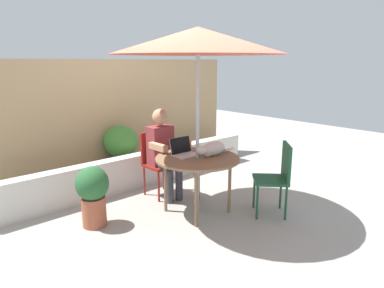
{
  "coord_description": "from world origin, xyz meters",
  "views": [
    {
      "loc": [
        -2.77,
        -2.98,
        1.87
      ],
      "look_at": [
        0.0,
        0.1,
        0.87
      ],
      "focal_mm": 32.22,
      "sensor_mm": 36.0,
      "label": 1
    }
  ],
  "objects_px": {
    "chair_empty": "(278,173)",
    "cat": "(212,149)",
    "patio_umbrella": "(198,41)",
    "chair_occupied": "(157,158)",
    "person_seated": "(164,148)",
    "potted_plant_by_chair": "(121,148)",
    "laptop": "(183,150)",
    "potted_plant_near_fence": "(93,193)",
    "patio_table": "(197,162)"
  },
  "relations": [
    {
      "from": "chair_occupied",
      "to": "potted_plant_near_fence",
      "type": "height_order",
      "value": "chair_occupied"
    },
    {
      "from": "patio_umbrella",
      "to": "potted_plant_by_chair",
      "type": "height_order",
      "value": "patio_umbrella"
    },
    {
      "from": "patio_table",
      "to": "cat",
      "type": "relative_size",
      "value": 1.58
    },
    {
      "from": "patio_umbrella",
      "to": "chair_empty",
      "type": "bearing_deg",
      "value": -45.67
    },
    {
      "from": "patio_table",
      "to": "chair_occupied",
      "type": "distance_m",
      "value": 0.85
    },
    {
      "from": "potted_plant_by_chair",
      "to": "patio_umbrella",
      "type": "bearing_deg",
      "value": -89.34
    },
    {
      "from": "cat",
      "to": "potted_plant_by_chair",
      "type": "xyz_separation_m",
      "value": [
        -0.21,
        1.86,
        -0.3
      ]
    },
    {
      "from": "chair_empty",
      "to": "cat",
      "type": "xyz_separation_m",
      "value": [
        -0.49,
        0.64,
        0.27
      ]
    },
    {
      "from": "patio_table",
      "to": "potted_plant_by_chair",
      "type": "relative_size",
      "value": 1.2
    },
    {
      "from": "chair_empty",
      "to": "potted_plant_by_chair",
      "type": "xyz_separation_m",
      "value": [
        -0.71,
        2.5,
        -0.03
      ]
    },
    {
      "from": "patio_umbrella",
      "to": "potted_plant_near_fence",
      "type": "height_order",
      "value": "patio_umbrella"
    },
    {
      "from": "chair_occupied",
      "to": "cat",
      "type": "height_order",
      "value": "chair_occupied"
    },
    {
      "from": "person_seated",
      "to": "potted_plant_near_fence",
      "type": "xyz_separation_m",
      "value": [
        -1.15,
        -0.16,
        -0.3
      ]
    },
    {
      "from": "patio_umbrella",
      "to": "chair_occupied",
      "type": "height_order",
      "value": "patio_umbrella"
    },
    {
      "from": "patio_umbrella",
      "to": "potted_plant_by_chair",
      "type": "distance_m",
      "value": 2.4
    },
    {
      "from": "laptop",
      "to": "potted_plant_near_fence",
      "type": "relative_size",
      "value": 0.43
    },
    {
      "from": "patio_table",
      "to": "cat",
      "type": "height_order",
      "value": "cat"
    },
    {
      "from": "patio_umbrella",
      "to": "chair_empty",
      "type": "xyz_separation_m",
      "value": [
        0.69,
        -0.7,
        -1.56
      ]
    },
    {
      "from": "chair_empty",
      "to": "potted_plant_by_chair",
      "type": "relative_size",
      "value": 1.05
    },
    {
      "from": "patio_umbrella",
      "to": "potted_plant_by_chair",
      "type": "bearing_deg",
      "value": 90.66
    },
    {
      "from": "cat",
      "to": "chair_occupied",
      "type": "bearing_deg",
      "value": 102.17
    },
    {
      "from": "patio_umbrella",
      "to": "cat",
      "type": "xyz_separation_m",
      "value": [
        0.19,
        -0.06,
        -1.29
      ]
    },
    {
      "from": "patio_umbrella",
      "to": "person_seated",
      "type": "xyz_separation_m",
      "value": [
        0.0,
        0.68,
        -1.39
      ]
    },
    {
      "from": "chair_occupied",
      "to": "cat",
      "type": "xyz_separation_m",
      "value": [
        0.19,
        -0.9,
        0.27
      ]
    },
    {
      "from": "person_seated",
      "to": "potted_plant_by_chair",
      "type": "height_order",
      "value": "person_seated"
    },
    {
      "from": "patio_table",
      "to": "laptop",
      "type": "bearing_deg",
      "value": 104.73
    },
    {
      "from": "patio_umbrella",
      "to": "cat",
      "type": "relative_size",
      "value": 3.43
    },
    {
      "from": "person_seated",
      "to": "laptop",
      "type": "distance_m",
      "value": 0.48
    },
    {
      "from": "patio_umbrella",
      "to": "laptop",
      "type": "bearing_deg",
      "value": 104.73
    },
    {
      "from": "patio_table",
      "to": "laptop",
      "type": "relative_size",
      "value": 3.33
    },
    {
      "from": "chair_empty",
      "to": "person_seated",
      "type": "bearing_deg",
      "value": 116.4
    },
    {
      "from": "patio_umbrella",
      "to": "person_seated",
      "type": "bearing_deg",
      "value": 90.0
    },
    {
      "from": "chair_occupied",
      "to": "potted_plant_by_chair",
      "type": "relative_size",
      "value": 1.05
    },
    {
      "from": "chair_empty",
      "to": "potted_plant_near_fence",
      "type": "bearing_deg",
      "value": 146.15
    },
    {
      "from": "patio_table",
      "to": "chair_occupied",
      "type": "bearing_deg",
      "value": 90.0
    },
    {
      "from": "chair_occupied",
      "to": "laptop",
      "type": "bearing_deg",
      "value": -95.0
    },
    {
      "from": "patio_table",
      "to": "cat",
      "type": "xyz_separation_m",
      "value": [
        0.19,
        -0.06,
        0.14
      ]
    },
    {
      "from": "cat",
      "to": "potted_plant_by_chair",
      "type": "height_order",
      "value": "cat"
    },
    {
      "from": "chair_occupied",
      "to": "patio_umbrella",
      "type": "bearing_deg",
      "value": -90.0
    },
    {
      "from": "patio_umbrella",
      "to": "potted_plant_near_fence",
      "type": "bearing_deg",
      "value": 155.36
    },
    {
      "from": "patio_table",
      "to": "potted_plant_near_fence",
      "type": "xyz_separation_m",
      "value": [
        -1.15,
        0.53,
        -0.25
      ]
    },
    {
      "from": "chair_occupied",
      "to": "chair_empty",
      "type": "relative_size",
      "value": 1.0
    },
    {
      "from": "chair_occupied",
      "to": "cat",
      "type": "relative_size",
      "value": 1.38
    },
    {
      "from": "patio_umbrella",
      "to": "potted_plant_near_fence",
      "type": "distance_m",
      "value": 2.1
    },
    {
      "from": "chair_empty",
      "to": "laptop",
      "type": "bearing_deg",
      "value": 129.11
    },
    {
      "from": "chair_empty",
      "to": "cat",
      "type": "bearing_deg",
      "value": 127.47
    },
    {
      "from": "potted_plant_by_chair",
      "to": "chair_occupied",
      "type": "bearing_deg",
      "value": -88.75
    },
    {
      "from": "chair_empty",
      "to": "patio_table",
      "type": "bearing_deg",
      "value": 134.33
    },
    {
      "from": "patio_umbrella",
      "to": "chair_occupied",
      "type": "xyz_separation_m",
      "value": [
        0.0,
        0.84,
        -1.56
      ]
    },
    {
      "from": "person_seated",
      "to": "chair_empty",
      "type": "bearing_deg",
      "value": -63.6
    }
  ]
}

